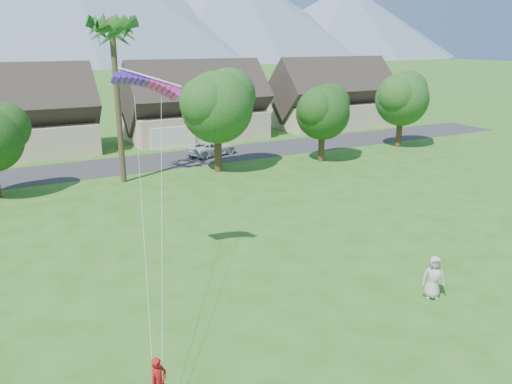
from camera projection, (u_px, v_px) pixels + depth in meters
ground at (399, 379)px, 16.52m from camera, size 500.00×500.00×0.00m
street at (131, 164)px, 45.18m from camera, size 90.00×7.00×0.01m
kite_flyer at (159, 383)px, 15.04m from camera, size 0.73×0.63×1.68m
watcher at (434, 277)px, 21.47m from camera, size 1.13×1.04×1.93m
parked_car at (212, 148)px, 48.59m from camera, size 5.47×3.66×1.39m
mountain_ridge at (22, 0)px, 232.00m from camera, size 540.00×240.00×70.00m
houses_row at (111, 114)px, 51.99m from camera, size 72.75×8.19×8.86m
tree_row at (132, 121)px, 38.12m from camera, size 62.27×6.67×8.45m
fan_palm at (112, 25)px, 36.21m from camera, size 3.00×3.00×13.80m
parafoil_kite at (147, 82)px, 21.49m from camera, size 2.96×1.19×0.50m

